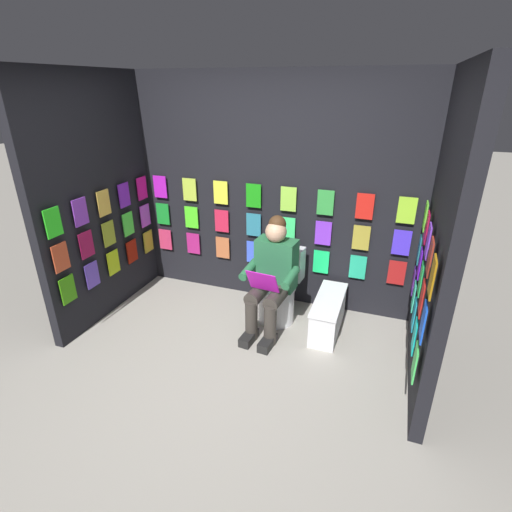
# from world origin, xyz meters

# --- Properties ---
(ground_plane) EXTENTS (30.00, 30.00, 0.00)m
(ground_plane) POSITION_xyz_m (0.00, 0.00, 0.00)
(ground_plane) COLOR #9E998E
(display_wall_back) EXTENTS (3.24, 0.14, 2.49)m
(display_wall_back) POSITION_xyz_m (0.00, -1.69, 1.24)
(display_wall_back) COLOR black
(display_wall_back) RESTS_ON ground
(display_wall_left) EXTENTS (0.14, 1.64, 2.49)m
(display_wall_left) POSITION_xyz_m (-1.62, -0.82, 1.24)
(display_wall_left) COLOR black
(display_wall_left) RESTS_ON ground
(display_wall_right) EXTENTS (0.14, 1.64, 2.49)m
(display_wall_right) POSITION_xyz_m (1.62, -0.82, 1.24)
(display_wall_right) COLOR black
(display_wall_right) RESTS_ON ground
(toilet) EXTENTS (0.42, 0.57, 0.77)m
(toilet) POSITION_xyz_m (-0.23, -1.25, 0.33)
(toilet) COLOR white
(toilet) RESTS_ON ground
(person_reading) EXTENTS (0.55, 0.71, 1.19)m
(person_reading) POSITION_xyz_m (-0.21, -1.02, 0.60)
(person_reading) COLOR #286B42
(person_reading) RESTS_ON ground
(comic_longbox_near) EXTENTS (0.27, 0.77, 0.37)m
(comic_longbox_near) POSITION_xyz_m (-0.77, -1.18, 0.19)
(comic_longbox_near) COLOR silver
(comic_longbox_near) RESTS_ON ground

